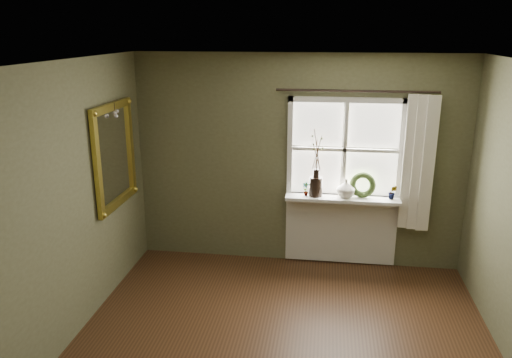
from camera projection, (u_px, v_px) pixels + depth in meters
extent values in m
plane|color=silver|center=(283.00, 66.00, 3.56)|extent=(4.50, 4.50, 0.00)
cube|color=brown|center=(298.00, 161.00, 6.12)|extent=(4.00, 0.10, 2.60)
cube|color=brown|center=(39.00, 221.00, 4.22)|extent=(0.10, 4.50, 2.60)
cube|color=silver|center=(342.00, 197.00, 6.09)|extent=(1.36, 0.06, 0.06)
cube|color=silver|center=(347.00, 100.00, 5.75)|extent=(1.36, 0.06, 0.06)
cube|color=silver|center=(290.00, 148.00, 6.01)|extent=(0.06, 0.06, 1.24)
cube|color=silver|center=(401.00, 152.00, 5.83)|extent=(0.06, 0.06, 1.24)
cube|color=silver|center=(345.00, 150.00, 5.92)|extent=(1.24, 0.05, 0.04)
cube|color=silver|center=(345.00, 150.00, 5.92)|extent=(0.04, 0.05, 1.12)
cube|color=white|center=(318.00, 124.00, 5.90)|extent=(0.59, 0.01, 0.53)
cube|color=white|center=(374.00, 126.00, 5.81)|extent=(0.59, 0.01, 0.53)
cube|color=white|center=(316.00, 172.00, 6.07)|extent=(0.59, 0.01, 0.53)
cube|color=white|center=(371.00, 174.00, 5.98)|extent=(0.59, 0.01, 0.53)
cube|color=silver|center=(342.00, 199.00, 5.99)|extent=(1.36, 0.26, 0.04)
cube|color=silver|center=(340.00, 229.00, 6.22)|extent=(1.36, 0.04, 0.88)
cylinder|color=black|center=(316.00, 187.00, 5.99)|extent=(0.21, 0.21, 0.23)
imported|color=beige|center=(346.00, 188.00, 5.95)|extent=(0.29, 0.29, 0.23)
torus|color=#384C22|center=(362.00, 188.00, 5.96)|extent=(0.32, 0.16, 0.32)
imported|color=#384C22|center=(306.00, 189.00, 6.02)|extent=(0.10, 0.08, 0.17)
imported|color=#384C22|center=(393.00, 192.00, 5.88)|extent=(0.11, 0.10, 0.18)
cube|color=beige|center=(418.00, 164.00, 5.75)|extent=(0.36, 0.12, 1.59)
cylinder|color=black|center=(357.00, 91.00, 5.65)|extent=(1.84, 0.03, 0.03)
cube|color=white|center=(114.00, 155.00, 5.47)|extent=(0.02, 0.80, 0.98)
cube|color=#B29834|center=(111.00, 107.00, 5.31)|extent=(0.05, 0.97, 0.08)
cube|color=#B29834|center=(119.00, 201.00, 5.62)|extent=(0.05, 0.97, 0.08)
cube|color=#B29834|center=(97.00, 166.00, 5.05)|extent=(0.05, 0.08, 0.98)
cube|color=#B29834|center=(130.00, 146.00, 5.88)|extent=(0.05, 0.08, 0.98)
sphere|color=silver|center=(115.00, 113.00, 5.29)|extent=(0.04, 0.04, 0.04)
sphere|color=silver|center=(116.00, 116.00, 5.33)|extent=(0.04, 0.04, 0.04)
sphere|color=silver|center=(117.00, 111.00, 5.35)|extent=(0.04, 0.04, 0.04)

